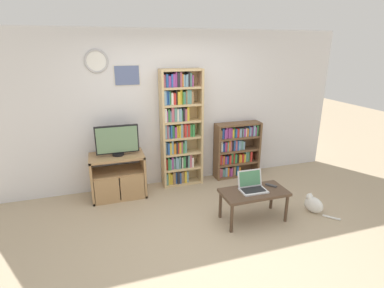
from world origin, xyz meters
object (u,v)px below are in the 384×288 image
bookshelf_tall (179,129)px  cat (313,204)px  television (117,141)px  laptop (252,185)px  coffee_table (254,195)px  remote_near_laptop (271,185)px  tv_stand (118,176)px  bookshelf_short (235,149)px

bookshelf_tall → cat: bookshelf_tall is taller
television → laptop: (1.68, -1.24, -0.44)m
coffee_table → remote_near_laptop: size_ratio=5.97×
bookshelf_tall → laptop: (0.64, -1.40, -0.49)m
tv_stand → television: size_ratio=1.28×
bookshelf_tall → coffee_table: size_ratio=2.19×
tv_stand → cat: tv_stand is taller
tv_stand → remote_near_laptop: size_ratio=5.51×
television → cat: bearing=-27.6°
tv_stand → remote_near_laptop: bearing=-31.2°
bookshelf_tall → coffee_table: bookshelf_tall is taller
remote_near_laptop → cat: (0.64, -0.15, -0.33)m
tv_stand → bookshelf_tall: size_ratio=0.42×
tv_stand → bookshelf_short: bearing=4.4°
television → remote_near_laptop: television is taller
bookshelf_short → bookshelf_tall: bearing=-179.8°
television → coffee_table: size_ratio=0.72×
bookshelf_tall → remote_near_laptop: size_ratio=13.06×
television → bookshelf_tall: 1.05m
laptop → bookshelf_short: bearing=74.8°
coffee_table → remote_near_laptop: (0.30, 0.06, 0.07)m
coffee_table → laptop: bearing=104.7°
coffee_table → remote_near_laptop: 0.32m
television → bookshelf_tall: (1.04, 0.16, 0.05)m
bookshelf_short → coffee_table: size_ratio=1.12×
cat → remote_near_laptop: bearing=145.7°
television → remote_near_laptop: 2.40m
bookshelf_tall → cat: size_ratio=4.11×
television → bookshelf_tall: bearing=8.8°
coffee_table → cat: 0.99m
cat → television: bearing=131.5°
remote_near_laptop → bookshelf_tall: bearing=-93.8°
bookshelf_tall → remote_near_laptop: 1.78m
tv_stand → remote_near_laptop: (2.03, -1.23, 0.10)m
television → remote_near_laptop: size_ratio=4.30×
tv_stand → television: 0.59m
tv_stand → television: bearing=1.9°
tv_stand → laptop: size_ratio=2.32×
bookshelf_short → laptop: 1.47m
laptop → remote_near_laptop: (0.32, 0.01, -0.05)m
bookshelf_tall → remote_near_laptop: bearing=-55.3°
coffee_table → tv_stand: bearing=143.2°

